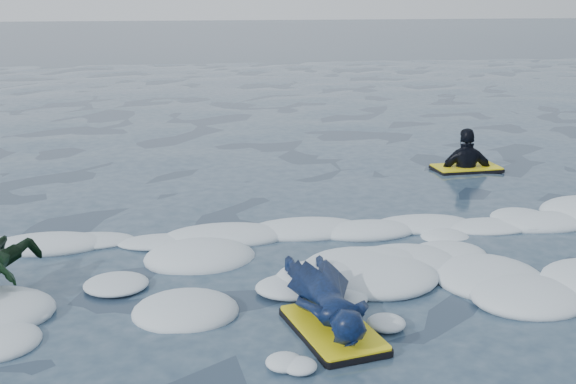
# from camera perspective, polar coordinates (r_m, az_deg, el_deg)

# --- Properties ---
(ground) EXTENTS (120.00, 120.00, 0.00)m
(ground) POSITION_cam_1_polar(r_m,az_deg,el_deg) (6.55, -0.13, -8.15)
(ground) COLOR #162236
(ground) RESTS_ON ground
(foam_band) EXTENTS (12.00, 3.10, 0.30)m
(foam_band) POSITION_cam_1_polar(r_m,az_deg,el_deg) (7.49, -1.29, -4.99)
(foam_band) COLOR white
(foam_band) RESTS_ON ground
(prone_woman_unit) EXTENTS (0.77, 1.59, 0.40)m
(prone_woman_unit) POSITION_cam_1_polar(r_m,az_deg,el_deg) (5.97, 3.15, -8.51)
(prone_woman_unit) COLOR black
(prone_woman_unit) RESTS_ON ground
(waiting_rider_unit) EXTENTS (1.04, 0.61, 1.51)m
(waiting_rider_unit) POSITION_cam_1_polar(r_m,az_deg,el_deg) (11.25, 13.86, 1.18)
(waiting_rider_unit) COLOR black
(waiting_rider_unit) RESTS_ON ground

